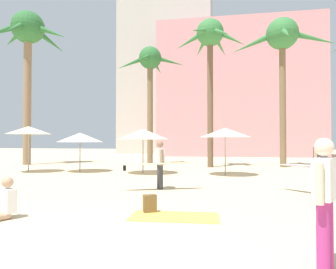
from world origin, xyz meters
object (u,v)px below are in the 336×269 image
cafe_umbrella_2 (29,130)px  backpack (150,204)px  cafe_umbrella_0 (225,133)px  palm_tree_far_left (210,44)px  person_near_right (159,163)px  palm_tree_far_right (28,39)px  beach_towel (175,217)px  cafe_umbrella_3 (143,134)px  person_mid_left (319,165)px  palm_tree_left (150,69)px  cafe_umbrella_1 (80,137)px  palm_tree_right (282,43)px  person_mid_center (325,198)px

cafe_umbrella_2 → backpack: 11.98m
cafe_umbrella_0 → palm_tree_far_left: bearing=101.0°
backpack → person_near_right: bearing=-20.0°
palm_tree_far_left → palm_tree_far_right: bearing=-179.9°
palm_tree_far_right → beach_towel: (12.64, -13.22, -8.94)m
cafe_umbrella_3 → person_mid_left: (6.90, -5.62, -1.08)m
palm_tree_left → cafe_umbrella_1: palm_tree_left is taller
palm_tree_right → palm_tree_far_left: bearing=-168.9°
cafe_umbrella_2 → beach_towel: size_ratio=1.27×
palm_tree_left → cafe_umbrella_3: palm_tree_left is taller
palm_tree_left → palm_tree_right: palm_tree_right is taller
palm_tree_left → backpack: bearing=-76.8°
cafe_umbrella_0 → palm_tree_right: bearing=55.9°
palm_tree_far_left → cafe_umbrella_2: 12.09m
person_near_right → person_mid_left: 5.04m
palm_tree_far_right → person_mid_left: size_ratio=4.75×
beach_towel → person_mid_center: size_ratio=1.13×
cafe_umbrella_0 → person_mid_left: (2.73, -5.49, -1.14)m
person_mid_left → cafe_umbrella_2: bearing=23.3°
cafe_umbrella_3 → person_mid_center: 12.54m
cafe_umbrella_2 → cafe_umbrella_3: bearing=3.7°
palm_tree_far_left → beach_towel: bearing=-91.2°
palm_tree_right → person_near_right: bearing=-119.9°
person_near_right → person_mid_left: person_mid_left is taller
palm_tree_left → palm_tree_right: bearing=-5.3°
cafe_umbrella_3 → person_mid_left: 8.96m
palm_tree_left → palm_tree_right: (8.94, -0.84, 1.14)m
cafe_umbrella_1 → person_near_right: bearing=-44.3°
cafe_umbrella_0 → backpack: bearing=-102.2°
person_near_right → palm_tree_far_right: bearing=114.1°
cafe_umbrella_1 → beach_towel: 11.43m
palm_tree_far_left → cafe_umbrella_3: size_ratio=3.51×
person_mid_left → palm_tree_far_right: bearing=13.8°
palm_tree_left → person_mid_center: 19.53m
cafe_umbrella_3 → beach_towel: bearing=-71.2°
backpack → person_mid_center: bearing=-161.1°
palm_tree_far_left → palm_tree_far_right: 12.97m
cafe_umbrella_0 → backpack: cafe_umbrella_0 is taller
palm_tree_far_left → backpack: palm_tree_far_left is taller
palm_tree_far_right → cafe_umbrella_3: bearing=-24.6°
backpack → person_mid_center: (2.98, -2.80, 0.74)m
palm_tree_right → beach_towel: palm_tree_right is taller
cafe_umbrella_0 → cafe_umbrella_2: size_ratio=1.01×
beach_towel → person_mid_center: 3.54m
palm_tree_left → backpack: (3.43, -14.67, -6.67)m
person_near_right → beach_towel: bearing=-100.1°
cafe_umbrella_3 → palm_tree_far_right: bearing=155.4°
cafe_umbrella_1 → cafe_umbrella_3: bearing=-5.0°
palm_tree_far_right → person_mid_center: palm_tree_far_right is taller
cafe_umbrella_0 → palm_tree_far_right: bearing=161.8°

